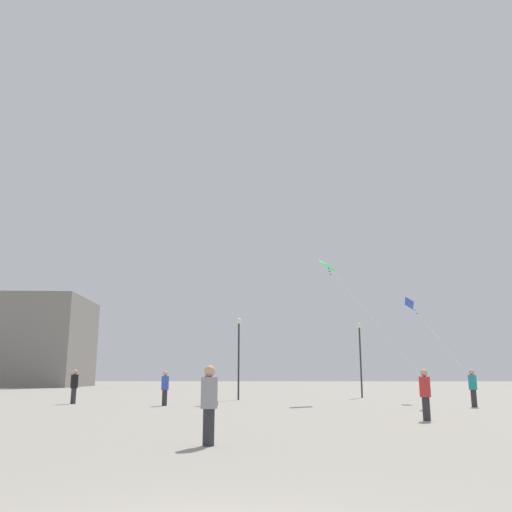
{
  "coord_description": "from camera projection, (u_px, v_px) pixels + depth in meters",
  "views": [
    {
      "loc": [
        0.66,
        -4.62,
        1.49
      ],
      "look_at": [
        0.0,
        15.97,
        6.13
      ],
      "focal_mm": 37.47,
      "sensor_mm": 36.0,
      "label": 1
    }
  ],
  "objects": [
    {
      "name": "person_in_black",
      "position": [
        74.0,
        385.0,
        29.26
      ],
      "size": [
        0.4,
        0.4,
        1.84
      ],
      "rotation": [
        0.0,
        0.0,
        2.8
      ],
      "color": "#2D2D33",
      "rests_on": "ground_plane"
    },
    {
      "name": "lamppost_west",
      "position": [
        360.0,
        347.0,
        38.15
      ],
      "size": [
        0.36,
        0.36,
        5.23
      ],
      "color": "#2D2D30",
      "rests_on": "ground_plane"
    },
    {
      "name": "person_in_red",
      "position": [
        425.0,
        392.0,
        18.34
      ],
      "size": [
        0.38,
        0.38,
        1.72
      ],
      "rotation": [
        0.0,
        0.0,
        5.23
      ],
      "color": "#2D2D33",
      "rests_on": "ground_plane"
    },
    {
      "name": "person_in_blue",
      "position": [
        165.0,
        387.0,
        27.46
      ],
      "size": [
        0.38,
        0.38,
        1.74
      ],
      "rotation": [
        0.0,
        0.0,
        2.62
      ],
      "color": "#2D2D33",
      "rests_on": "ground_plane"
    },
    {
      "name": "person_in_teal",
      "position": [
        473.0,
        386.0,
        26.26
      ],
      "size": [
        0.39,
        0.39,
        1.81
      ],
      "rotation": [
        0.0,
        0.0,
        3.71
      ],
      "color": "#2D2D33",
      "rests_on": "ground_plane"
    },
    {
      "name": "person_in_grey",
      "position": [
        209.0,
        401.0,
        11.84
      ],
      "size": [
        0.38,
        0.38,
        1.72
      ],
      "rotation": [
        0.0,
        0.0,
        4.49
      ],
      "color": "#2D2D33",
      "rests_on": "ground_plane"
    },
    {
      "name": "kite_cobalt_delta",
      "position": [
        411.0,
        305.0,
        32.86
      ],
      "size": [
        1.61,
        6.31,
        4.89
      ],
      "color": "blue"
    },
    {
      "name": "person_in_yellow",
      "position": [
        424.0,
        388.0,
        24.37
      ],
      "size": [
        0.38,
        0.38,
        1.73
      ],
      "rotation": [
        0.0,
        0.0,
        5.05
      ],
      "color": "#2D2D33",
      "rests_on": "ground_plane"
    },
    {
      "name": "handbag_beside_flyer",
      "position": [
        215.0,
        403.0,
        27.48
      ],
      "size": [
        0.32,
        0.15,
        0.24
      ],
      "primitive_type": "cube",
      "rotation": [
        0.0,
        0.0,
        6.26
      ],
      "color": "maroon",
      "rests_on": "ground_plane"
    },
    {
      "name": "building_centre_hall",
      "position": [
        10.0,
        342.0,
        76.4
      ],
      "size": [
        21.95,
        16.41,
        12.5
      ],
      "color": "gray",
      "rests_on": "ground_plane"
    },
    {
      "name": "person_in_purple",
      "position": [
        208.0,
        386.0,
        27.58
      ],
      "size": [
        0.39,
        0.39,
        1.77
      ],
      "rotation": [
        0.0,
        0.0,
        0.65
      ],
      "color": "#2D2D33",
      "rests_on": "ground_plane"
    },
    {
      "name": "lamppost_east",
      "position": [
        239.0,
        345.0,
        34.55
      ],
      "size": [
        0.36,
        0.36,
        5.18
      ],
      "color": "#2D2D30",
      "rests_on": "ground_plane"
    },
    {
      "name": "kite_emerald_delta",
      "position": [
        329.0,
        267.0,
        32.75
      ],
      "size": [
        4.25,
        7.88,
        7.22
      ],
      "color": "green"
    }
  ]
}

